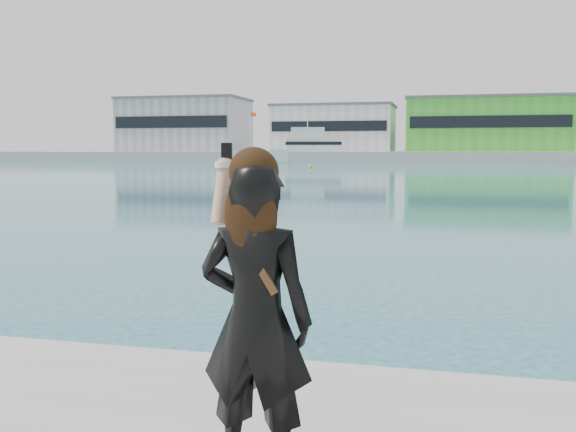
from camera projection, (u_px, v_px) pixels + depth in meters
far_quay at (443, 156)px, 129.66m from camera, size 320.00×40.00×2.00m
warehouse_grey_left at (185, 125)px, 140.01m from camera, size 26.52×16.36×11.50m
warehouse_white at (334, 128)px, 132.31m from camera, size 24.48×15.35×9.50m
warehouse_green at (486, 125)px, 125.16m from camera, size 30.60×16.36×10.50m
flagpole_left at (251, 129)px, 129.36m from camera, size 1.28×0.16×8.00m
flagpole_right at (570, 126)px, 115.16m from camera, size 1.28×0.16×8.00m
motor_yacht at (316, 150)px, 119.31m from camera, size 18.93×9.62×8.51m
buoy_far at (310, 168)px, 85.61m from camera, size 0.50×0.50×0.50m
woman at (255, 311)px, 3.30m from camera, size 0.61×0.41×1.75m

